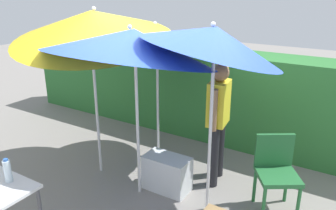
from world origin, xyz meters
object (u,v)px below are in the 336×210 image
Objects in this scene: umbrella_rainbow at (156,35)px; umbrella_yellow at (133,44)px; umbrella_orange at (214,40)px; umbrella_navy at (93,25)px; bottle_water at (8,171)px; cooler_box at (167,173)px; chair_plastic at (276,169)px; person_vendor at (218,115)px.

umbrella_yellow is at bearing -71.21° from umbrella_rainbow.
umbrella_navy is at bearing 179.83° from umbrella_orange.
bottle_water is at bearing -93.11° from umbrella_rainbow.
umbrella_navy is 2.07m from cooler_box.
umbrella_rainbow reaches higher than chair_plastic.
person_vendor is at bearing -10.46° from umbrella_rainbow.
umbrella_navy reaches higher than person_vendor.
chair_plastic is at bearing 44.12° from bottle_water.
umbrella_yellow is 1.79m from bottle_water.
umbrella_yellow is 1.41m from person_vendor.
umbrella_rainbow is 0.85× the size of umbrella_navy.
umbrella_navy reaches higher than bottle_water.
cooler_box is at bearing -49.20° from umbrella_rainbow.
cooler_box is (-0.43, -0.53, -0.71)m from person_vendor.
umbrella_orange is 1.23m from person_vendor.
chair_plastic is (0.83, -0.20, -0.42)m from person_vendor.
person_vendor is at bearing 23.10° from umbrella_navy.
cooler_box is at bearing -129.46° from person_vendor.
umbrella_navy is (-0.71, 0.14, 0.16)m from umbrella_yellow.
chair_plastic is 1.33m from cooler_box.
umbrella_yellow is at bearing -160.25° from chair_plastic.
umbrella_rainbow is 1.48m from umbrella_orange.
person_vendor is 7.83× the size of bottle_water.
umbrella_rainbow is at bearing 169.54° from person_vendor.
bottle_water is at bearing -135.88° from chair_plastic.
umbrella_rainbow is at bearing 146.35° from umbrella_orange.
umbrella_rainbow reaches higher than person_vendor.
chair_plastic is at bearing -11.81° from umbrella_rainbow.
umbrella_yellow reaches higher than umbrella_rainbow.
umbrella_orange is 2.33m from bottle_water.
umbrella_orange is 1.62m from umbrella_navy.
umbrella_navy is (-0.39, -0.81, 0.19)m from umbrella_rainbow.
umbrella_rainbow reaches higher than cooler_box.
umbrella_orange is 1.66m from chair_plastic.
umbrella_navy is (-1.62, 0.00, 0.05)m from umbrella_orange.
person_vendor is at bearing 50.54° from cooler_box.
umbrella_orange is at bearing -33.65° from umbrella_rainbow.
umbrella_yellow reaches higher than cooler_box.
umbrella_yellow is 2.54× the size of chair_plastic.
cooler_box is at bearing 65.14° from bottle_water.
chair_plastic is at bearing 14.63° from cooler_box.
umbrella_orange is at bearing -147.19° from chair_plastic.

